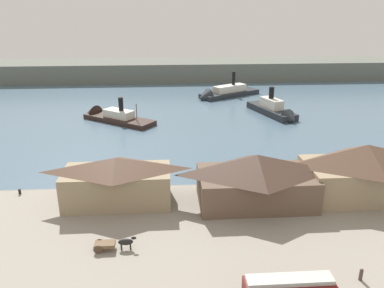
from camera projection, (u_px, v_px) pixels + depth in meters
The scene contains 13 objects.
ground_plane at pixel (237, 181), 73.94m from camera, with size 320.00×320.00×0.00m, color slate.
quay_promenade at pixel (266, 245), 53.10m from camera, with size 110.00×36.00×1.20m, color gray.
seawall_edge at pixel (241, 186), 70.39m from camera, with size 110.00×0.80×1.00m, color slate.
ferry_shed_customs_shed at pixel (117, 180), 61.86m from camera, with size 17.40×8.21×7.97m.
ferry_shed_central_terminal at pixel (256, 179), 61.90m from camera, with size 18.85×10.69×8.40m.
ferry_shed_east_terminal at pixel (364, 171), 63.77m from camera, with size 19.82×10.47×9.30m.
horse_cart at pixel (113, 244), 50.74m from camera, with size 5.59×1.62×1.87m.
pedestrian_near_west_shed at pixel (361, 274), 45.16m from camera, with size 0.42×0.42×1.71m.
mooring_post_west at pixel (20, 192), 65.94m from camera, with size 0.44×0.44×0.90m, color black.
ferry_moored_east at pixel (222, 94), 140.60m from camera, with size 25.42×18.66×11.15m.
ferry_moored_west at pixel (275, 111), 116.72m from camera, with size 12.11×22.60×9.94m.
ferry_departing_north at pixel (110, 116), 112.66m from camera, with size 23.36×19.38×9.55m.
far_headland at pixel (194, 70), 175.75m from camera, with size 180.00×24.00×8.00m, color #60665B.
Camera 1 is at (-13.40, -66.34, 31.80)m, focal length 35.92 mm.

